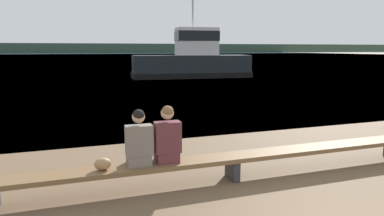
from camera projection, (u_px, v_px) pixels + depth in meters
name	position (u px, v px, depth m)	size (l,w,h in m)	color
water_surface	(85.00, 55.00, 121.11)	(240.00, 240.00, 0.00)	teal
far_shoreline	(81.00, 48.00, 181.05)	(600.00, 12.00, 5.04)	#2D3D2D
bench_main	(233.00, 159.00, 6.11)	(8.22, 0.47, 0.44)	brown
person_left	(139.00, 142.00, 5.50)	(0.43, 0.37, 0.94)	#70665B
person_right	(167.00, 138.00, 5.65)	(0.43, 0.38, 0.97)	#56282D
shopping_bag	(103.00, 164.00, 5.34)	(0.26, 0.19, 0.20)	#9E754C
tugboat_red	(192.00, 62.00, 27.86)	(9.80, 3.93, 6.54)	black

